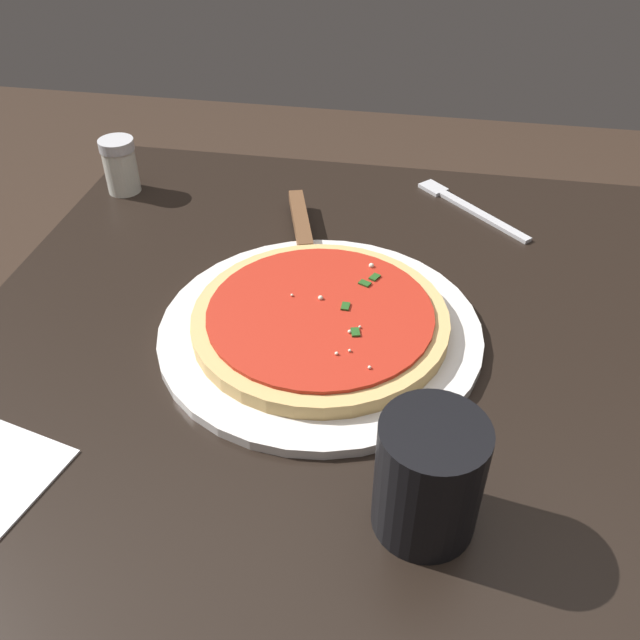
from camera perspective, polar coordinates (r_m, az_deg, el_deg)
restaurant_table at (r=0.81m, az=4.15°, el=-10.70°), size 0.85×0.78×0.77m
serving_plate at (r=0.69m, az=0.00°, el=-0.95°), size 0.33×0.33×0.01m
pizza at (r=0.68m, az=0.00°, el=0.01°), size 0.26×0.26×0.02m
pizza_server at (r=0.82m, az=-1.36°, el=6.76°), size 0.11×0.22×0.01m
cup_tall_drink at (r=0.51m, az=9.05°, el=-12.83°), size 0.08×0.08×0.10m
fork at (r=0.93m, az=12.11°, el=9.25°), size 0.15×0.14×0.00m
parmesan_shaker at (r=0.97m, az=-16.33°, el=12.28°), size 0.05×0.05×0.07m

